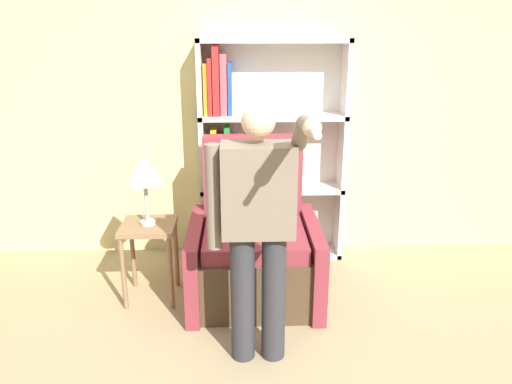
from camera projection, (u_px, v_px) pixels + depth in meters
name	position (u px, v px, depth m)	size (l,w,h in m)	color
wall_back	(263.00, 101.00, 4.39)	(8.00, 0.06, 2.80)	#DBCC84
bookcase	(256.00, 155.00, 4.38)	(1.27, 0.28, 1.94)	silver
armchair	(254.00, 249.00, 3.90)	(0.99, 0.94, 1.21)	#4C3823
person_standing	(258.00, 223.00, 2.93)	(0.58, 0.78, 1.63)	#2D2D33
side_table	(149.00, 239.00, 3.79)	(0.40, 0.40, 0.61)	#846647
table_lamp	(144.00, 170.00, 3.62)	(0.27, 0.27, 0.54)	#B7B2A8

